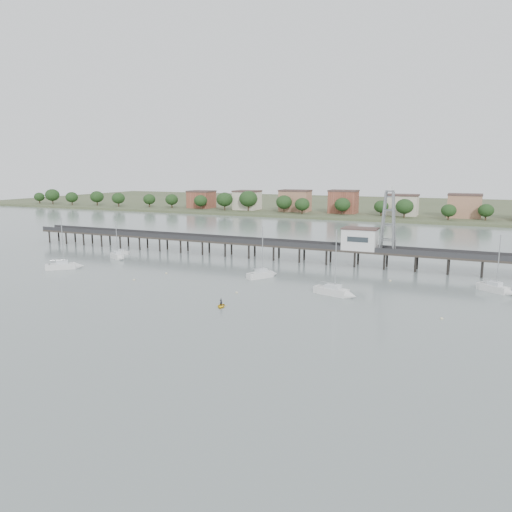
{
  "coord_description": "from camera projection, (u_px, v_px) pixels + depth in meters",
  "views": [
    {
      "loc": [
        50.18,
        -58.24,
        23.63
      ],
      "look_at": [
        5.71,
        42.0,
        4.0
      ],
      "focal_mm": 35.0,
      "sensor_mm": 36.0,
      "label": 1
    }
  ],
  "objects": [
    {
      "name": "sailboat_e",
      "position": [
        499.0,
        290.0,
        94.68
      ],
      "size": [
        6.85,
        5.71,
        11.65
      ],
      "rotation": [
        0.0,
        0.0,
        -0.62
      ],
      "color": "silver",
      "rests_on": "ground"
    },
    {
      "name": "sailboat_b",
      "position": [
        118.0,
        257.0,
        129.51
      ],
      "size": [
        6.18,
        4.42,
        10.24
      ],
      "rotation": [
        0.0,
        0.0,
        -0.49
      ],
      "color": "silver",
      "rests_on": "ground"
    },
    {
      "name": "pier",
      "position": [
        264.0,
        244.0,
        129.92
      ],
      "size": [
        150.0,
        5.0,
        5.5
      ],
      "color": "#2D2823",
      "rests_on": "ground"
    },
    {
      "name": "white_tender",
      "position": [
        123.0,
        252.0,
        137.22
      ],
      "size": [
        3.68,
        1.96,
        1.36
      ],
      "rotation": [
        0.0,
        0.0,
        0.15
      ],
      "color": "silver",
      "rests_on": "ground"
    },
    {
      "name": "sailboat_a",
      "position": [
        68.0,
        266.0,
        117.24
      ],
      "size": [
        7.17,
        6.95,
        12.83
      ],
      "rotation": [
        0.0,
        0.0,
        0.76
      ],
      "color": "silver",
      "rests_on": "ground"
    },
    {
      "name": "far_shore",
      "position": [
        384.0,
        206.0,
        291.86
      ],
      "size": [
        500.0,
        170.0,
        10.4
      ],
      "color": "#475133",
      "rests_on": "ground"
    },
    {
      "name": "pier_building",
      "position": [
        360.0,
        239.0,
        119.43
      ],
      "size": [
        8.4,
        5.4,
        5.3
      ],
      "color": "silver",
      "rests_on": "ground"
    },
    {
      "name": "ground_plane",
      "position": [
        111.0,
        323.0,
        76.6
      ],
      "size": [
        500.0,
        500.0,
        0.0
      ],
      "primitive_type": "plane",
      "color": "slate",
      "rests_on": "ground"
    },
    {
      "name": "sailboat_c",
      "position": [
        265.0,
        274.0,
        108.2
      ],
      "size": [
        5.33,
        7.02,
        11.64
      ],
      "rotation": [
        0.0,
        0.0,
        1.03
      ],
      "color": "silver",
      "rests_on": "ground"
    },
    {
      "name": "yellow_dinghy",
      "position": [
        221.0,
        307.0,
        85.31
      ],
      "size": [
        1.87,
        1.04,
        2.51
      ],
      "primitive_type": "imported",
      "rotation": [
        0.0,
        0.0,
        0.31
      ],
      "color": "yellow",
      "rests_on": "ground"
    },
    {
      "name": "lattice_tower",
      "position": [
        388.0,
        221.0,
        116.06
      ],
      "size": [
        3.2,
        3.2,
        15.5
      ],
      "color": "slate",
      "rests_on": "ground"
    },
    {
      "name": "sailboat_d",
      "position": [
        339.0,
        293.0,
        92.48
      ],
      "size": [
        8.17,
        4.34,
        12.99
      ],
      "rotation": [
        0.0,
        0.0,
        -0.28
      ],
      "color": "silver",
      "rests_on": "ground"
    },
    {
      "name": "dinghy_occupant",
      "position": [
        221.0,
        307.0,
        85.31
      ],
      "size": [
        0.67,
        1.33,
        0.31
      ],
      "primitive_type": "imported",
      "rotation": [
        0.0,
        0.0,
        3.31
      ],
      "color": "black",
      "rests_on": "ground"
    },
    {
      "name": "mooring_buoys",
      "position": [
        227.0,
        283.0,
        102.15
      ],
      "size": [
        82.95,
        24.41,
        0.39
      ],
      "color": "beige",
      "rests_on": "ground"
    }
  ]
}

